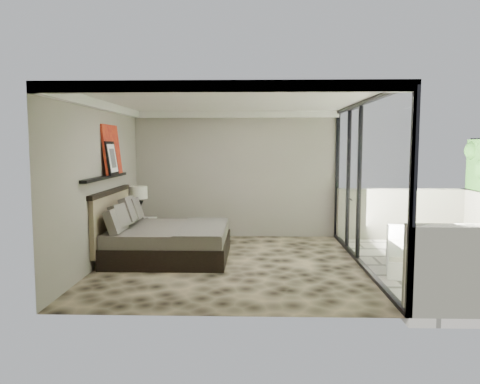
{
  "coord_description": "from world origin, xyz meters",
  "views": [
    {
      "loc": [
        0.39,
        -7.94,
        2.05
      ],
      "look_at": [
        0.15,
        0.4,
        1.22
      ],
      "focal_mm": 35.0,
      "sensor_mm": 36.0,
      "label": 1
    }
  ],
  "objects_px": {
    "bed": "(164,239)",
    "nightstand": "(141,230)",
    "ottoman": "(467,241)",
    "lounger": "(411,257)",
    "table_lamp": "(138,198)"
  },
  "relations": [
    {
      "from": "nightstand",
      "to": "ottoman",
      "type": "bearing_deg",
      "value": -27.85
    },
    {
      "from": "nightstand",
      "to": "ottoman",
      "type": "height_order",
      "value": "nightstand"
    },
    {
      "from": "bed",
      "to": "lounger",
      "type": "xyz_separation_m",
      "value": [
        4.27,
        -0.6,
        -0.16
      ]
    },
    {
      "from": "bed",
      "to": "nightstand",
      "type": "distance_m",
      "value": 1.49
    },
    {
      "from": "nightstand",
      "to": "bed",
      "type": "bearing_deg",
      "value": -81.32
    },
    {
      "from": "ottoman",
      "to": "lounger",
      "type": "height_order",
      "value": "lounger"
    },
    {
      "from": "ottoman",
      "to": "lounger",
      "type": "xyz_separation_m",
      "value": [
        -1.42,
        -1.09,
        -0.05
      ]
    },
    {
      "from": "ottoman",
      "to": "bed",
      "type": "bearing_deg",
      "value": -175.14
    },
    {
      "from": "nightstand",
      "to": "table_lamp",
      "type": "relative_size",
      "value": 0.82
    },
    {
      "from": "ottoman",
      "to": "nightstand",
      "type": "bearing_deg",
      "value": 172.78
    },
    {
      "from": "nightstand",
      "to": "lounger",
      "type": "xyz_separation_m",
      "value": [
        5.0,
        -1.9,
        -0.09
      ]
    },
    {
      "from": "nightstand",
      "to": "table_lamp",
      "type": "xyz_separation_m",
      "value": [
        -0.04,
        -0.03,
        0.68
      ]
    },
    {
      "from": "bed",
      "to": "nightstand",
      "type": "xyz_separation_m",
      "value": [
        -0.73,
        1.3,
        -0.07
      ]
    },
    {
      "from": "ottoman",
      "to": "table_lamp",
      "type": "bearing_deg",
      "value": 173.12
    },
    {
      "from": "table_lamp",
      "to": "ottoman",
      "type": "height_order",
      "value": "table_lamp"
    }
  ]
}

